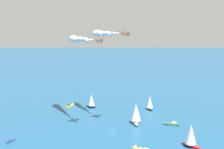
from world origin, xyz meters
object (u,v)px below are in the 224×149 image
object	(u,v)px
wingwalker_lead	(125,30)
sailboat_inshore	(136,113)
motorboat_far_port	(171,124)
biplane_lead	(125,34)
motorboat_far_stbd	(11,141)
sailboat_trailing	(191,135)
biplane_wingman	(99,40)
sailboat_ahead	(150,103)
motorboat_mid_cluster	(70,106)
sailboat_near_centre	(91,101)
wingwalker_wingman	(98,36)

from	to	relation	value
wingwalker_lead	sailboat_inshore	bearing A→B (deg)	175.59
motorboat_far_port	biplane_lead	world-z (taller)	biplane_lead
motorboat_far_stbd	biplane_lead	world-z (taller)	biplane_lead
motorboat_far_port	sailboat_trailing	world-z (taller)	sailboat_trailing
motorboat_far_stbd	biplane_wingman	xyz separation A→B (m)	(-39.53, 21.03, 48.82)
sailboat_ahead	motorboat_far_port	bearing A→B (deg)	59.13
motorboat_mid_cluster	sailboat_ahead	bearing A→B (deg)	126.92
sailboat_trailing	sailboat_ahead	world-z (taller)	sailboat_trailing
sailboat_near_centre	sailboat_trailing	size ratio (longest dim) A/B	0.89
sailboat_near_centre	wingwalker_lead	bearing A→B (deg)	73.62
biplane_wingman	wingwalker_wingman	xyz separation A→B (m)	(0.14, -0.03, 2.15)
biplane_lead	wingwalker_lead	bearing A→B (deg)	-10.79
motorboat_far_stbd	wingwalker_wingman	size ratio (longest dim) A/B	3.70
motorboat_far_stbd	biplane_lead	xyz separation A→B (m)	(-54.13, 26.17, 52.31)
biplane_lead	wingwalker_lead	distance (m)	2.15
sailboat_near_centre	wingwalker_wingman	size ratio (longest dim) A/B	7.02
motorboat_mid_cluster	wingwalker_lead	world-z (taller)	wingwalker_lead
motorboat_mid_cluster	sailboat_trailing	bearing A→B (deg)	89.81
sailboat_near_centre	sailboat_ahead	distance (m)	41.70
sailboat_ahead	biplane_lead	size ratio (longest dim) A/B	1.46
motorboat_far_port	biplane_wingman	bearing A→B (deg)	-31.61
sailboat_inshore	biplane_wingman	world-z (taller)	biplane_wingman
biplane_wingman	sailboat_trailing	bearing A→B (deg)	111.52
sailboat_ahead	sailboat_trailing	bearing A→B (deg)	54.95
motorboat_far_stbd	wingwalker_lead	size ratio (longest dim) A/B	3.70
motorboat_mid_cluster	biplane_lead	distance (m)	77.07
sailboat_ahead	wingwalker_lead	size ratio (longest dim) A/B	7.04
motorboat_far_stbd	sailboat_inshore	distance (m)	69.20
sailboat_trailing	wingwalker_lead	distance (m)	63.30
motorboat_far_port	sailboat_trailing	distance (m)	29.45
sailboat_trailing	wingwalker_wingman	size ratio (longest dim) A/B	7.89
sailboat_near_centre	wingwalker_lead	xyz separation A→B (m)	(12.80, 43.54, 49.99)
motorboat_far_port	sailboat_trailing	xyz separation A→B (m)	(18.55, 22.36, 4.82)
sailboat_ahead	motorboat_mid_cluster	bearing A→B (deg)	-53.08
sailboat_trailing	motorboat_mid_cluster	bearing A→B (deg)	-90.19
sailboat_near_centre	sailboat_inshore	distance (m)	44.41
biplane_wingman	sailboat_ahead	bearing A→B (deg)	-174.22
sailboat_near_centre	biplane_lead	world-z (taller)	biplane_lead
sailboat_ahead	motorboat_mid_cluster	world-z (taller)	sailboat_ahead
sailboat_inshore	motorboat_far_stbd	bearing A→B (deg)	-22.94
sailboat_near_centre	motorboat_far_port	bearing A→B (deg)	98.33
sailboat_near_centre	sailboat_ahead	size ratio (longest dim) A/B	1.00
sailboat_inshore	sailboat_trailing	bearing A→B (deg)	80.65
motorboat_far_port	wingwalker_wingman	size ratio (longest dim) A/B	5.74
sailboat_ahead	biplane_wingman	distance (m)	69.01
wingwalker_wingman	motorboat_far_port	bearing A→B (deg)	148.46
biplane_wingman	sailboat_near_centre	bearing A→B (deg)	-125.35
sailboat_trailing	motorboat_far_port	bearing A→B (deg)	-129.68
motorboat_far_port	biplane_wingman	world-z (taller)	biplane_wingman
sailboat_inshore	biplane_wingman	distance (m)	49.54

